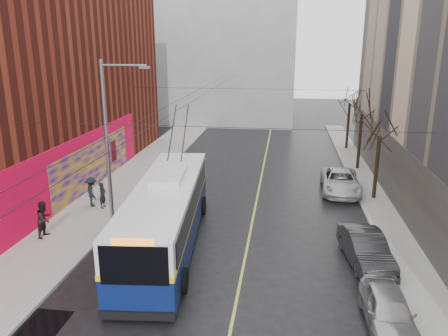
% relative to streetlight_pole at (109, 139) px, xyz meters
% --- Properties ---
extents(sidewalk_left, '(4.00, 60.00, 0.15)m').
position_rel_streetlight_pole_xyz_m(sidewalk_left, '(-1.86, 2.00, -4.77)').
color(sidewalk_left, gray).
rests_on(sidewalk_left, ground).
extents(sidewalk_right, '(2.00, 60.00, 0.15)m').
position_rel_streetlight_pole_xyz_m(sidewalk_right, '(15.14, 2.00, -4.77)').
color(sidewalk_right, gray).
rests_on(sidewalk_right, ground).
extents(lane_line, '(0.12, 50.00, 0.01)m').
position_rel_streetlight_pole_xyz_m(lane_line, '(7.64, 4.00, -4.84)').
color(lane_line, '#BFB74C').
rests_on(lane_line, ground).
extents(building_far, '(20.50, 12.10, 18.00)m').
position_rel_streetlight_pole_xyz_m(building_far, '(0.14, 34.99, 4.17)').
color(building_far, gray).
rests_on(building_far, ground).
extents(streetlight_pole, '(2.65, 0.60, 9.00)m').
position_rel_streetlight_pole_xyz_m(streetlight_pole, '(0.00, 0.00, 0.00)').
color(streetlight_pole, slate).
rests_on(streetlight_pole, ground).
extents(catenary_wires, '(18.00, 60.00, 0.22)m').
position_rel_streetlight_pole_xyz_m(catenary_wires, '(3.60, 4.77, 1.40)').
color(catenary_wires, black).
extents(tree_near, '(3.20, 3.20, 6.40)m').
position_rel_streetlight_pole_xyz_m(tree_near, '(15.14, 6.00, 0.13)').
color(tree_near, black).
rests_on(tree_near, ground).
extents(tree_mid, '(3.20, 3.20, 6.68)m').
position_rel_streetlight_pole_xyz_m(tree_mid, '(15.14, 13.00, 0.41)').
color(tree_mid, black).
rests_on(tree_mid, ground).
extents(tree_far, '(3.20, 3.20, 6.57)m').
position_rel_streetlight_pole_xyz_m(tree_far, '(15.14, 20.00, 0.30)').
color(tree_far, black).
rests_on(tree_far, ground).
extents(pigeons_flying, '(2.72, 3.32, 2.57)m').
position_rel_streetlight_pole_xyz_m(pigeons_flying, '(3.81, -0.49, 2.37)').
color(pigeons_flying, slate).
extents(trolleybus, '(4.01, 13.23, 6.19)m').
position_rel_streetlight_pole_xyz_m(trolleybus, '(3.65, -2.34, -3.13)').
color(trolleybus, '#0A174D').
rests_on(trolleybus, ground).
extents(parked_car_a, '(1.66, 4.03, 1.37)m').
position_rel_streetlight_pole_xyz_m(parked_car_a, '(13.14, -7.64, -4.16)').
color(parked_car_a, '#B8B9BE').
rests_on(parked_car_a, ground).
extents(parked_car_b, '(2.17, 4.67, 1.48)m').
position_rel_streetlight_pole_xyz_m(parked_car_b, '(13.14, -2.89, -4.11)').
color(parked_car_b, '#29292B').
rests_on(parked_car_b, ground).
extents(parked_car_c, '(2.63, 5.41, 1.48)m').
position_rel_streetlight_pole_xyz_m(parked_car_c, '(13.14, 7.30, -4.11)').
color(parked_car_c, '#B9B9BB').
rests_on(parked_car_c, ground).
extents(following_car, '(2.03, 4.82, 1.63)m').
position_rel_streetlight_pole_xyz_m(following_car, '(1.68, 8.94, -4.03)').
color(following_car, '#A7A8AB').
rests_on(following_car, ground).
extents(pedestrian_a, '(0.42, 0.61, 1.61)m').
position_rel_streetlight_pole_xyz_m(pedestrian_a, '(-1.48, 1.84, -3.89)').
color(pedestrian_a, black).
rests_on(pedestrian_a, sidewalk_left).
extents(pedestrian_b, '(0.82, 1.00, 1.91)m').
position_rel_streetlight_pole_xyz_m(pedestrian_b, '(-2.76, -2.49, -3.74)').
color(pedestrian_b, black).
rests_on(pedestrian_b, sidewalk_left).
extents(pedestrian_c, '(1.25, 1.36, 1.84)m').
position_rel_streetlight_pole_xyz_m(pedestrian_c, '(-2.22, 1.99, -3.78)').
color(pedestrian_c, black).
rests_on(pedestrian_c, sidewalk_left).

